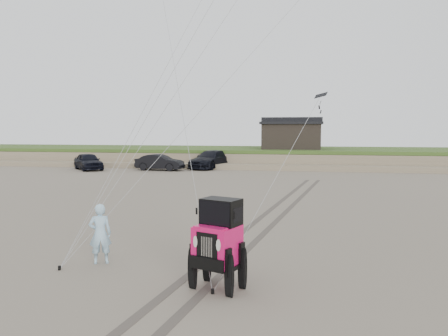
{
  "coord_description": "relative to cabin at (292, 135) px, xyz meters",
  "views": [
    {
      "loc": [
        3.48,
        -10.26,
        3.8
      ],
      "look_at": [
        1.0,
        3.0,
        2.6
      ],
      "focal_mm": 35.0,
      "sensor_mm": 36.0,
      "label": 1
    }
  ],
  "objects": [
    {
      "name": "stake_main",
      "position": [
        -5.01,
        -36.77,
        -3.18
      ],
      "size": [
        0.08,
        0.08,
        0.12
      ],
      "primitive_type": "cylinder",
      "color": "black",
      "rests_on": "ground"
    },
    {
      "name": "ground",
      "position": [
        -2.0,
        -37.0,
        -3.24
      ],
      "size": [
        160.0,
        160.0,
        0.0
      ],
      "primitive_type": "plane",
      "color": "#6B6054",
      "rests_on": "ground"
    },
    {
      "name": "stake_aux",
      "position": [
        -0.57,
        -37.68,
        -3.18
      ],
      "size": [
        0.08,
        0.08,
        0.12
      ],
      "primitive_type": "cylinder",
      "color": "black",
      "rests_on": "ground"
    },
    {
      "name": "dune_ridge",
      "position": [
        -2.0,
        0.5,
        -2.42
      ],
      "size": [
        160.0,
        14.25,
        1.73
      ],
      "color": "#7A6B54",
      "rests_on": "ground"
    },
    {
      "name": "man",
      "position": [
        -4.19,
        -36.0,
        -2.38
      ],
      "size": [
        0.74,
        0.63,
        1.71
      ],
      "primitive_type": "imported",
      "rotation": [
        0.0,
        0.0,
        3.56
      ],
      "color": "#92B9E1",
      "rests_on": "ground"
    },
    {
      "name": "truck_a",
      "position": [
        -18.56,
        -9.46,
        -2.44
      ],
      "size": [
        4.54,
        4.72,
        1.59
      ],
      "primitive_type": "imported",
      "rotation": [
        0.0,
        0.0,
        0.74
      ],
      "color": "black",
      "rests_on": "ground"
    },
    {
      "name": "truck_c",
      "position": [
        -7.54,
        -5.82,
        -2.37
      ],
      "size": [
        4.07,
        6.44,
        1.74
      ],
      "primitive_type": "imported",
      "rotation": [
        0.0,
        0.0,
        -0.29
      ],
      "color": "black",
      "rests_on": "ground"
    },
    {
      "name": "tire_tracks",
      "position": [
        0.0,
        -29.0,
        -3.23
      ],
      "size": [
        5.22,
        29.74,
        0.01
      ],
      "color": "#4C443D",
      "rests_on": "ground"
    },
    {
      "name": "truck_b",
      "position": [
        -11.8,
        -8.7,
        -2.5
      ],
      "size": [
        4.63,
        2.0,
        1.48
      ],
      "primitive_type": "imported",
      "rotation": [
        0.0,
        0.0,
        1.47
      ],
      "color": "black",
      "rests_on": "ground"
    },
    {
      "name": "cabin",
      "position": [
        0.0,
        0.0,
        0.0
      ],
      "size": [
        6.4,
        5.4,
        3.35
      ],
      "color": "black",
      "rests_on": "dune_ridge"
    },
    {
      "name": "jeep",
      "position": [
        -0.53,
        -37.35,
        -2.37
      ],
      "size": [
        3.5,
        5.04,
        1.73
      ],
      "primitive_type": null,
      "rotation": [
        0.0,
        0.0,
        -0.36
      ],
      "color": "#DC115C",
      "rests_on": "ground"
    }
  ]
}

